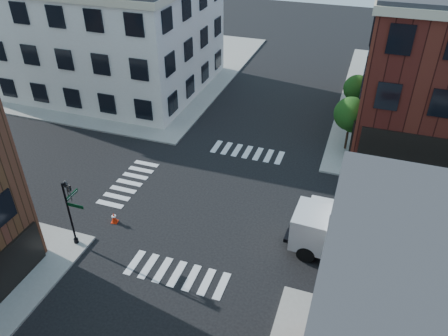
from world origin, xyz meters
TOP-DOWN VIEW (x-y plane):
  - ground at (0.00, 0.00)m, footprint 120.00×120.00m
  - sidewalk_nw at (-21.00, 21.00)m, footprint 30.00×30.00m
  - building_nw at (-19.00, 16.00)m, footprint 22.00×16.00m
  - tree_near at (7.56, 9.98)m, footprint 2.69×2.69m
  - tree_far at (7.56, 15.98)m, footprint 2.43×2.43m
  - signal_pole at (-6.72, -6.68)m, footprint 1.29×1.24m
  - box_truck at (10.07, -2.57)m, footprint 8.80×2.99m
  - traffic_cone at (-5.70, -4.22)m, footprint 0.48×0.48m

SIDE VIEW (x-z plane):
  - ground at x=0.00m, z-range 0.00..0.00m
  - sidewalk_nw at x=-21.00m, z-range 0.00..0.15m
  - traffic_cone at x=-5.70m, z-range -0.01..0.74m
  - box_truck at x=10.07m, z-range 0.08..4.01m
  - signal_pole at x=-6.72m, z-range 0.56..5.16m
  - tree_far at x=7.56m, z-range 0.84..4.91m
  - tree_near at x=7.56m, z-range 0.91..5.41m
  - building_nw at x=-19.00m, z-range 0.00..11.00m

